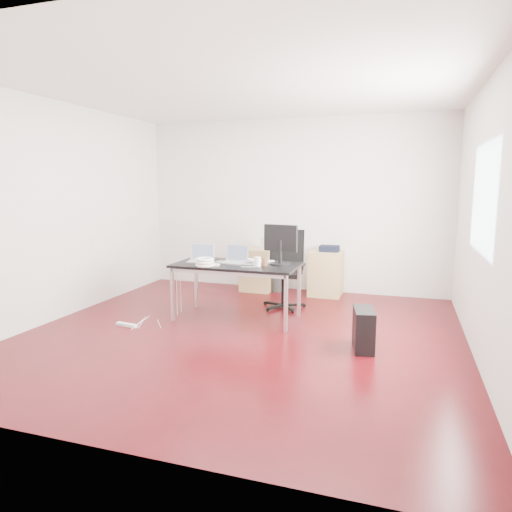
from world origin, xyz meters
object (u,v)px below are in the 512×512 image
(filing_cabinet_left, at_px, (258,269))
(pc_tower, at_px, (364,329))
(filing_cabinet_right, at_px, (326,273))
(desk, at_px, (237,268))
(office_chair, at_px, (285,265))

(filing_cabinet_left, xyz_separation_m, pc_tower, (1.92, -2.29, -0.13))
(filing_cabinet_left, xyz_separation_m, filing_cabinet_right, (1.13, 0.00, 0.00))
(desk, distance_m, filing_cabinet_left, 1.70)
(pc_tower, bearing_deg, filing_cabinet_left, 119.25)
(filing_cabinet_right, bearing_deg, office_chair, -117.67)
(office_chair, height_order, pc_tower, office_chair)
(desk, xyz_separation_m, pc_tower, (1.68, -0.64, -0.46))
(filing_cabinet_left, height_order, pc_tower, filing_cabinet_left)
(office_chair, height_order, filing_cabinet_right, office_chair)
(filing_cabinet_right, relative_size, pc_tower, 1.56)
(filing_cabinet_left, relative_size, pc_tower, 1.56)
(desk, xyz_separation_m, office_chair, (0.44, 0.79, -0.07))
(filing_cabinet_left, bearing_deg, desk, -81.63)
(desk, relative_size, filing_cabinet_right, 2.29)
(office_chair, xyz_separation_m, filing_cabinet_right, (0.45, 0.86, -0.26))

